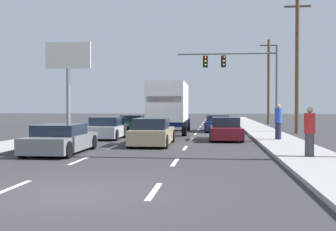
{
  "coord_description": "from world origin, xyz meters",
  "views": [
    {
      "loc": [
        3.08,
        -9.3,
        1.94
      ],
      "look_at": [
        0.48,
        14.24,
        1.4
      ],
      "focal_mm": 46.09,
      "sensor_mm": 36.0,
      "label": 1
    }
  ],
  "objects": [
    {
      "name": "car_green",
      "position": [
        -3.26,
        23.58,
        0.57
      ],
      "size": [
        2.05,
        4.71,
        1.22
      ],
      "color": "#196B38",
      "rests_on": "ground_plane"
    },
    {
      "name": "pedestrian_near_corner",
      "position": [
        6.42,
        14.23,
        1.09
      ],
      "size": [
        0.38,
        0.38,
        1.89
      ],
      "color": "#1E233F",
      "rests_on": "sidewalk_right"
    },
    {
      "name": "lane_markings",
      "position": [
        0.0,
        22.82,
        0.0
      ],
      "size": [
        3.54,
        57.0,
        0.01
      ],
      "color": "silver",
      "rests_on": "ground_plane"
    },
    {
      "name": "box_truck",
      "position": [
        -0.05,
        20.28,
        2.01
      ],
      "size": [
        2.67,
        9.14,
        3.45
      ],
      "color": "white",
      "rests_on": "ground_plane"
    },
    {
      "name": "utility_pole_far",
      "position": [
        8.63,
        37.03,
        4.58
      ],
      "size": [
        1.8,
        0.28,
        8.88
      ],
      "color": "brown",
      "rests_on": "ground_plane"
    },
    {
      "name": "car_tan",
      "position": [
        -0.0,
        11.55,
        0.61
      ],
      "size": [
        1.91,
        4.55,
        1.33
      ],
      "color": "tan",
      "rests_on": "ground_plane"
    },
    {
      "name": "traffic_signal_mast",
      "position": [
        4.73,
        27.56,
        5.13
      ],
      "size": [
        8.42,
        0.69,
        6.9
      ],
      "color": "#595B56",
      "rests_on": "ground_plane"
    },
    {
      "name": "roadside_billboard",
      "position": [
        -10.59,
        29.64,
        5.65
      ],
      "size": [
        4.31,
        0.36,
        7.85
      ],
      "color": "slate",
      "rests_on": "ground_plane"
    },
    {
      "name": "car_maroon",
      "position": [
        3.64,
        15.07,
        0.58
      ],
      "size": [
        1.87,
        4.25,
        1.3
      ],
      "color": "maroon",
      "rests_on": "ground_plane"
    },
    {
      "name": "sidewalk_left",
      "position": [
        -6.47,
        20.0,
        0.07
      ],
      "size": [
        2.43,
        80.0,
        0.14
      ],
      "primitive_type": "cube",
      "color": "#9E9E99",
      "rests_on": "ground_plane"
    },
    {
      "name": "pedestrian_mid_block",
      "position": [
        6.41,
        6.44,
        1.02
      ],
      "size": [
        0.38,
        0.38,
        1.76
      ],
      "color": "#3F3F42",
      "rests_on": "sidewalk_right"
    },
    {
      "name": "sidewalk_right",
      "position": [
        6.47,
        20.0,
        0.07
      ],
      "size": [
        2.43,
        80.0,
        0.14
      ],
      "primitive_type": "cube",
      "color": "#9E9E99",
      "rests_on": "ground_plane"
    },
    {
      "name": "car_gray",
      "position": [
        -3.2,
        7.65,
        0.56
      ],
      "size": [
        1.97,
        4.55,
        1.18
      ],
      "color": "slate",
      "rests_on": "ground_plane"
    },
    {
      "name": "car_navy",
      "position": [
        3.22,
        23.34,
        0.58
      ],
      "size": [
        2.08,
        4.74,
        1.24
      ],
      "color": "#141E4C",
      "rests_on": "ground_plane"
    },
    {
      "name": "car_silver",
      "position": [
        -3.28,
        15.53,
        0.59
      ],
      "size": [
        1.98,
        4.33,
        1.28
      ],
      "color": "#B7BABF",
      "rests_on": "ground_plane"
    },
    {
      "name": "ground_plane",
      "position": [
        0.0,
        25.0,
        0.0
      ],
      "size": [
        140.0,
        140.0,
        0.0
      ],
      "primitive_type": "plane",
      "color": "#333335"
    },
    {
      "name": "utility_pole_mid",
      "position": [
        8.73,
        21.59,
        4.86
      ],
      "size": [
        1.8,
        0.28,
        9.44
      ],
      "color": "brown",
      "rests_on": "ground_plane"
    }
  ]
}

